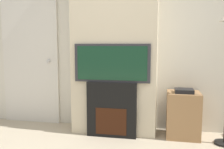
{
  "coord_description": "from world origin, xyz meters",
  "views": [
    {
      "loc": [
        0.65,
        -1.61,
        1.23
      ],
      "look_at": [
        0.0,
        1.59,
        0.84
      ],
      "focal_mm": 40.0,
      "sensor_mm": 36.0,
      "label": 1
    }
  ],
  "objects": [
    {
      "name": "wall_back",
      "position": [
        0.0,
        2.03,
        1.35
      ],
      "size": [
        6.0,
        0.06,
        2.7
      ],
      "color": "silver",
      "rests_on": "ground_plane"
    },
    {
      "name": "chimney_breast",
      "position": [
        0.0,
        1.79,
        1.35
      ],
      "size": [
        1.16,
        0.41,
        2.7
      ],
      "color": "beige",
      "rests_on": "ground_plane"
    },
    {
      "name": "fireplace",
      "position": [
        0.0,
        1.59,
        0.37
      ],
      "size": [
        0.66,
        0.15,
        0.74
      ],
      "color": "black",
      "rests_on": "ground_plane"
    },
    {
      "name": "television",
      "position": [
        0.0,
        1.59,
        0.99
      ],
      "size": [
        1.0,
        0.07,
        0.5
      ],
      "color": "#2D2D33",
      "rests_on": "fireplace"
    },
    {
      "name": "media_stand",
      "position": [
        0.93,
        1.75,
        0.31
      ],
      "size": [
        0.43,
        0.4,
        0.66
      ],
      "color": "#997047",
      "rests_on": "ground_plane"
    },
    {
      "name": "entry_door",
      "position": [
        -1.39,
        1.97,
        1.02
      ],
      "size": [
        0.93,
        0.09,
        2.04
      ],
      "color": "silver",
      "rests_on": "ground_plane"
    }
  ]
}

